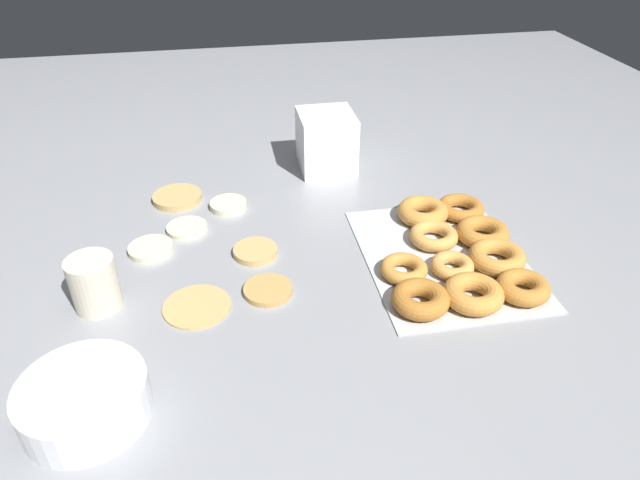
# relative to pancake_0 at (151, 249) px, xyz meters

# --- Properties ---
(ground_plane) EXTENTS (3.00, 3.00, 0.00)m
(ground_plane) POSITION_rel_pancake_0_xyz_m (-0.03, -0.22, -0.01)
(ground_plane) COLOR gray
(pancake_0) EXTENTS (0.09, 0.09, 0.01)m
(pancake_0) POSITION_rel_pancake_0_xyz_m (0.00, 0.00, 0.00)
(pancake_0) COLOR beige
(pancake_0) RESTS_ON ground_plane
(pancake_1) EXTENTS (0.11, 0.11, 0.01)m
(pancake_1) POSITION_rel_pancake_0_xyz_m (0.20, -0.05, 0.00)
(pancake_1) COLOR tan
(pancake_1) RESTS_ON ground_plane
(pancake_2) EXTENTS (0.08, 0.08, 0.01)m
(pancake_2) POSITION_rel_pancake_0_xyz_m (0.14, -0.16, 0.00)
(pancake_2) COLOR beige
(pancake_2) RESTS_ON ground_plane
(pancake_3) EXTENTS (0.09, 0.09, 0.01)m
(pancake_3) POSITION_rel_pancake_0_xyz_m (-0.05, -0.21, 0.00)
(pancake_3) COLOR tan
(pancake_3) RESTS_ON ground_plane
(pancake_4) EXTENTS (0.12, 0.12, 0.01)m
(pancake_4) POSITION_rel_pancake_0_xyz_m (-0.19, -0.09, -0.00)
(pancake_4) COLOR tan
(pancake_4) RESTS_ON ground_plane
(pancake_5) EXTENTS (0.09, 0.09, 0.01)m
(pancake_5) POSITION_rel_pancake_0_xyz_m (0.07, -0.07, -0.00)
(pancake_5) COLOR beige
(pancake_5) RESTS_ON ground_plane
(pancake_6) EXTENTS (0.09, 0.09, 0.01)m
(pancake_6) POSITION_rel_pancake_0_xyz_m (-0.17, -0.22, -0.00)
(pancake_6) COLOR tan
(pancake_6) RESTS_ON ground_plane
(donut_tray) EXTENTS (0.40, 0.31, 0.04)m
(donut_tray) POSITION_rel_pancake_0_xyz_m (-0.14, -0.59, 0.01)
(donut_tray) COLOR silver
(donut_tray) RESTS_ON ground_plane
(batter_bowl) EXTENTS (0.18, 0.18, 0.06)m
(batter_bowl) POSITION_rel_pancake_0_xyz_m (-0.40, 0.06, 0.02)
(batter_bowl) COLOR white
(batter_bowl) RESTS_ON ground_plane
(container_stack) EXTENTS (0.14, 0.13, 0.14)m
(container_stack) POSITION_rel_pancake_0_xyz_m (0.30, -0.42, 0.07)
(container_stack) COLOR white
(container_stack) RESTS_ON ground_plane
(paper_cup) EXTENTS (0.08, 0.08, 0.10)m
(paper_cup) POSITION_rel_pancake_0_xyz_m (-0.15, 0.08, 0.04)
(paper_cup) COLOR beige
(paper_cup) RESTS_ON ground_plane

